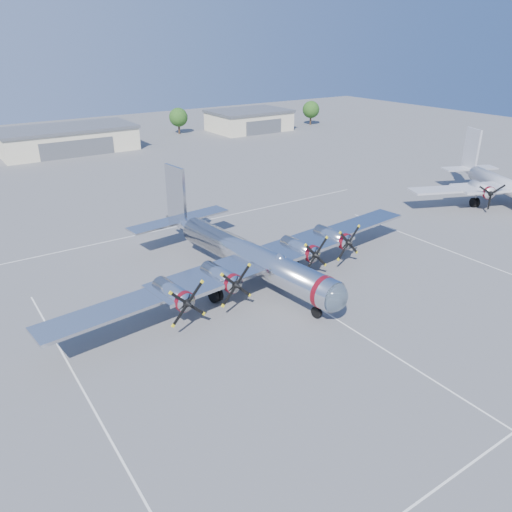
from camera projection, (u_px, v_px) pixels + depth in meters
ground at (301, 297)px, 49.02m from camera, size 260.00×260.00×0.00m
parking_lines at (313, 305)px, 47.70m from camera, size 60.00×50.08×0.01m
hangar_center at (68, 139)px, 109.94m from camera, size 28.60×14.60×5.40m
hangar_east at (249, 120)px, 134.61m from camera, size 20.60×14.60×5.40m
tree_east at (178, 117)px, 129.32m from camera, size 4.80×4.80×6.64m
tree_far_east at (311, 110)px, 142.79m from camera, size 4.80×4.80×6.64m
main_bomber_b29 at (245, 279)px, 52.71m from camera, size 47.02×34.69×9.74m
twin_engine_east at (497, 203)px, 76.92m from camera, size 37.10×32.55×9.78m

